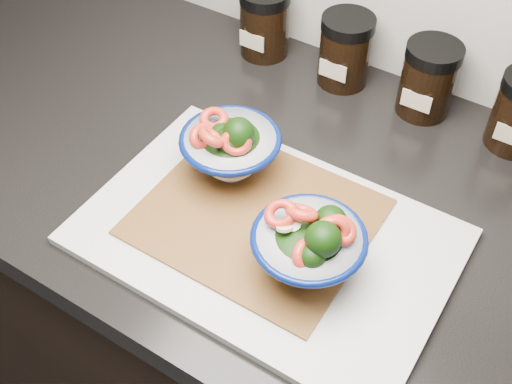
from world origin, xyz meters
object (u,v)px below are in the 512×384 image
Objects in this scene: spice_jar_b at (345,50)px; spice_jar_c at (428,79)px; bowl_right at (310,246)px; bowl_left at (231,147)px; spice_jar_a at (265,22)px; cutting_board at (266,236)px.

spice_jar_b and spice_jar_c have the same top height.
bowl_right is 1.18× the size of spice_jar_b.
spice_jar_a is (-0.12, 0.28, -0.00)m from bowl_left.
bowl_right is 1.18× the size of spice_jar_c.
bowl_left is 1.18× the size of spice_jar_b.
spice_jar_b reaches higher than cutting_board.
spice_jar_c is (0.28, 0.00, 0.00)m from spice_jar_a.
cutting_board is 0.41m from spice_jar_a.
spice_jar_c is (-0.00, 0.36, -0.00)m from bowl_right.
spice_jar_c reaches higher than cutting_board.
bowl_right reaches higher than bowl_left.
bowl_left is at bearing 145.96° from cutting_board.
bowl_right reaches higher than spice_jar_b.
bowl_left is 0.28m from spice_jar_b.
spice_jar_a and spice_jar_b have the same top height.
cutting_board is at bearing -34.04° from bowl_left.
spice_jar_b is at bearing 84.55° from bowl_left.
bowl_right is (0.17, -0.09, -0.00)m from bowl_left.
cutting_board is 3.98× the size of spice_jar_c.
spice_jar_b is (0.03, 0.28, -0.00)m from bowl_left.
spice_jar_b is 1.00× the size of spice_jar_c.
bowl_left is 0.30m from spice_jar_a.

